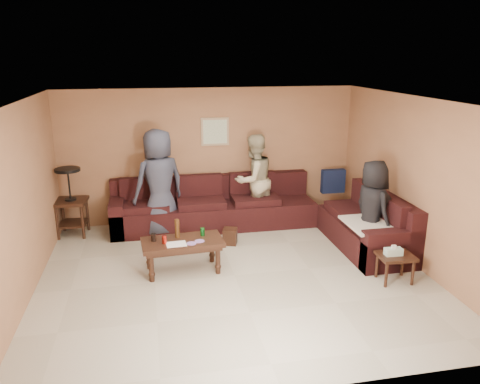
{
  "coord_description": "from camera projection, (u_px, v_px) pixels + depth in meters",
  "views": [
    {
      "loc": [
        -1.12,
        -6.05,
        3.09
      ],
      "look_at": [
        0.25,
        0.85,
        1.0
      ],
      "focal_mm": 35.0,
      "sensor_mm": 36.0,
      "label": 1
    }
  ],
  "objects": [
    {
      "name": "room",
      "position": [
        234.0,
        164.0,
        6.31
      ],
      "size": [
        5.6,
        5.5,
        2.5
      ],
      "color": "#AEA893",
      "rests_on": "ground"
    },
    {
      "name": "sectional_sofa",
      "position": [
        264.0,
        216.0,
        8.27
      ],
      "size": [
        4.65,
        2.9,
        0.97
      ],
      "color": "black",
      "rests_on": "ground"
    },
    {
      "name": "coffee_table",
      "position": [
        182.0,
        245.0,
        6.81
      ],
      "size": [
        1.2,
        0.66,
        0.77
      ],
      "rotation": [
        0.0,
        0.0,
        0.07
      ],
      "color": "black",
      "rests_on": "ground"
    },
    {
      "name": "end_table_left",
      "position": [
        71.0,
        201.0,
        8.13
      ],
      "size": [
        0.57,
        0.57,
        1.21
      ],
      "rotation": [
        0.0,
        0.0,
        -0.08
      ],
      "color": "black",
      "rests_on": "ground"
    },
    {
      "name": "side_table_right",
      "position": [
        395.0,
        258.0,
        6.51
      ],
      "size": [
        0.5,
        0.42,
        0.55
      ],
      "rotation": [
        0.0,
        0.0,
        -0.04
      ],
      "color": "black",
      "rests_on": "ground"
    },
    {
      "name": "waste_bin",
      "position": [
        230.0,
        236.0,
        7.87
      ],
      "size": [
        0.28,
        0.28,
        0.27
      ],
      "primitive_type": "cube",
      "rotation": [
        0.0,
        0.0,
        -0.32
      ],
      "color": "black",
      "rests_on": "ground"
    },
    {
      "name": "wall_art",
      "position": [
        215.0,
        132.0,
        8.65
      ],
      "size": [
        0.52,
        0.04,
        0.52
      ],
      "color": "#9D8662",
      "rests_on": "ground"
    },
    {
      "name": "person_left",
      "position": [
        159.0,
        183.0,
        8.09
      ],
      "size": [
        1.08,
        0.92,
        1.88
      ],
      "primitive_type": "imported",
      "rotation": [
        0.0,
        0.0,
        3.56
      ],
      "color": "#313544",
      "rests_on": "ground"
    },
    {
      "name": "person_middle",
      "position": [
        254.0,
        180.0,
        8.63
      ],
      "size": [
        1.03,
        0.95,
        1.69
      ],
      "primitive_type": "imported",
      "rotation": [
        0.0,
        0.0,
        3.62
      ],
      "color": "tan",
      "rests_on": "ground"
    },
    {
      "name": "person_right",
      "position": [
        372.0,
        209.0,
        7.25
      ],
      "size": [
        0.61,
        0.83,
        1.55
      ],
      "primitive_type": "imported",
      "rotation": [
        0.0,
        0.0,
        1.74
      ],
      "color": "black",
      "rests_on": "ground"
    }
  ]
}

